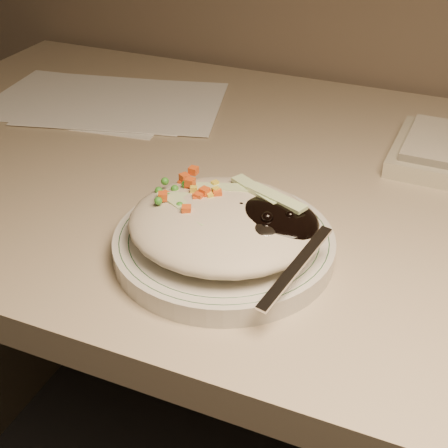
% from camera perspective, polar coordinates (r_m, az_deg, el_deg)
% --- Properties ---
extents(desk, '(1.40, 0.70, 0.74)m').
position_cam_1_polar(desk, '(0.89, 9.36, -7.85)').
color(desk, tan).
rests_on(desk, ground).
extents(plate, '(0.23, 0.23, 0.02)m').
position_cam_1_polar(plate, '(0.65, 0.00, -1.93)').
color(plate, silver).
rests_on(plate, desk).
extents(plate_rim, '(0.22, 0.22, 0.00)m').
position_cam_1_polar(plate_rim, '(0.64, -0.00, -1.20)').
color(plate_rim, '#144723').
rests_on(plate_rim, plate).
extents(meal, '(0.21, 0.19, 0.05)m').
position_cam_1_polar(meal, '(0.63, 0.33, 0.31)').
color(meal, '#BEB29A').
rests_on(meal, plate).
extents(papers, '(0.40, 0.28, 0.00)m').
position_cam_1_polar(papers, '(1.03, -10.87, 10.94)').
color(papers, white).
rests_on(papers, desk).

